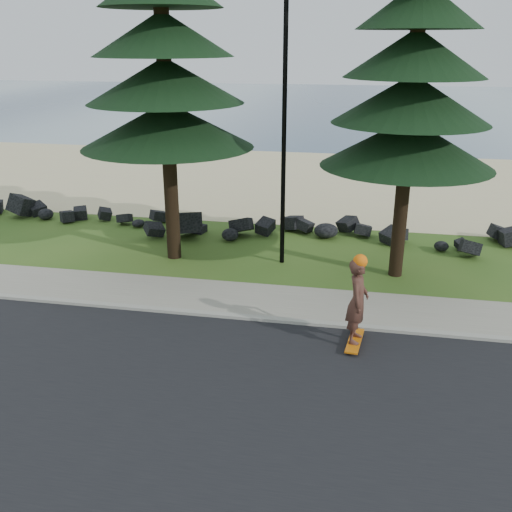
{
  "coord_description": "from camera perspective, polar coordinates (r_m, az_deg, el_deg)",
  "views": [
    {
      "loc": [
        2.31,
        -13.54,
        6.63
      ],
      "look_at": [
        -0.24,
        0.0,
        1.38
      ],
      "focal_mm": 40.0,
      "sensor_mm": 36.0,
      "label": 1
    }
  ],
  "objects": [
    {
      "name": "ground",
      "position": [
        15.25,
        0.87,
        -4.92
      ],
      "size": [
        160.0,
        160.0,
        0.0
      ],
      "primitive_type": "plane",
      "color": "#345B1C",
      "rests_on": "ground"
    },
    {
      "name": "beach_sand",
      "position": [
        28.9,
        5.83,
        7.48
      ],
      "size": [
        160.0,
        15.0,
        0.01
      ],
      "primitive_type": "cube",
      "color": "beige",
      "rests_on": "ground"
    },
    {
      "name": "lamp_post",
      "position": [
        17.08,
        2.83,
        12.42
      ],
      "size": [
        0.25,
        0.14,
        8.14
      ],
      "color": "black",
      "rests_on": "ground"
    },
    {
      "name": "road",
      "position": [
        11.44,
        -3.1,
        -14.55
      ],
      "size": [
        160.0,
        7.0,
        0.02
      ],
      "primitive_type": "cube",
      "color": "black",
      "rests_on": "ground"
    },
    {
      "name": "kerb",
      "position": [
        14.44,
        0.26,
        -6.27
      ],
      "size": [
        160.0,
        0.2,
        0.1
      ],
      "primitive_type": "cube",
      "color": "#A4A293",
      "rests_on": "ground"
    },
    {
      "name": "sidewalk",
      "position": [
        15.41,
        1.0,
        -4.47
      ],
      "size": [
        160.0,
        2.0,
        0.08
      ],
      "primitive_type": "cube",
      "color": "gray",
      "rests_on": "ground"
    },
    {
      "name": "seawall_boulders",
      "position": [
        20.39,
        3.56,
        1.82
      ],
      "size": [
        60.0,
        2.4,
        1.1
      ],
      "primitive_type": null,
      "color": "black",
      "rests_on": "ground"
    },
    {
      "name": "skateboarder",
      "position": [
        13.05,
        10.11,
        -4.48
      ],
      "size": [
        0.56,
        1.22,
        2.22
      ],
      "rotation": [
        0.0,
        0.0,
        1.45
      ],
      "color": "#D4690C",
      "rests_on": "ground"
    },
    {
      "name": "ocean",
      "position": [
        64.92,
        8.84,
        14.75
      ],
      "size": [
        160.0,
        58.0,
        0.01
      ],
      "primitive_type": "cube",
      "color": "#3B5571",
      "rests_on": "ground"
    }
  ]
}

